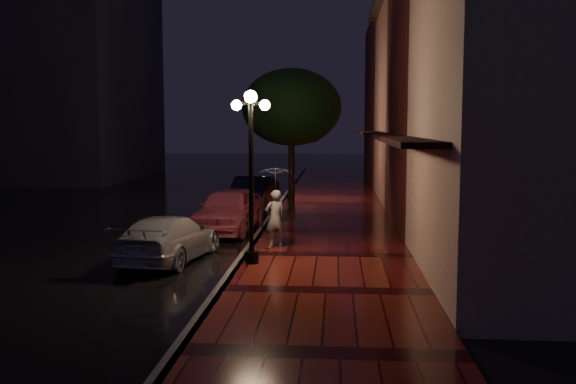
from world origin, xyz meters
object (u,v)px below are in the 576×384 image
at_px(navy_car, 253,194).
at_px(woman_with_umbrella, 275,194).
at_px(pink_car, 229,210).
at_px(street_tree, 292,110).
at_px(streetlamp_near, 251,166).
at_px(streetlamp_far, 291,147).
at_px(parking_meter, 263,212).
at_px(silver_car, 169,238).

relative_size(navy_car, woman_with_umbrella, 1.94).
height_order(pink_car, navy_car, pink_car).
distance_m(street_tree, pink_car, 6.69).
bearing_deg(streetlamp_near, streetlamp_far, 90.00).
bearing_deg(navy_car, parking_meter, -75.48).
xyz_separation_m(streetlamp_near, silver_car, (-2.32, 0.79, -1.99)).
bearing_deg(woman_with_umbrella, silver_car, 3.50).
bearing_deg(parking_meter, streetlamp_near, -104.46).
bearing_deg(silver_car, street_tree, -96.23).
bearing_deg(silver_car, navy_car, -87.61).
distance_m(street_tree, silver_car, 11.13).
bearing_deg(streetlamp_far, pink_car, -100.14).
xyz_separation_m(street_tree, navy_car, (-1.60, -0.21, -3.51)).
xyz_separation_m(navy_car, parking_meter, (1.15, -6.58, 0.13)).
bearing_deg(streetlamp_far, silver_car, -99.95).
relative_size(streetlamp_far, silver_car, 1.02).
distance_m(woman_with_umbrella, parking_meter, 2.28).
bearing_deg(woman_with_umbrella, streetlamp_far, -111.24).
relative_size(pink_car, silver_car, 1.05).
bearing_deg(parking_meter, navy_car, 82.70).
bearing_deg(pink_car, silver_car, -94.40).
bearing_deg(street_tree, navy_car, -172.58).
distance_m(pink_car, woman_with_umbrella, 4.01).
height_order(streetlamp_far, pink_car, streetlamp_far).
relative_size(streetlamp_near, pink_car, 0.96).
xyz_separation_m(streetlamp_near, parking_meter, (-0.20, 4.20, -1.74)).
height_order(streetlamp_near, parking_meter, streetlamp_near).
bearing_deg(silver_car, streetlamp_far, -92.00).
relative_size(streetlamp_far, woman_with_umbrella, 1.87).
height_order(streetlamp_near, street_tree, street_tree).
bearing_deg(navy_car, streetlamp_near, -78.25).
height_order(street_tree, woman_with_umbrella, street_tree).
relative_size(street_tree, woman_with_umbrella, 2.52).
bearing_deg(streetlamp_near, navy_car, 97.12).
distance_m(pink_car, parking_meter, 1.89).
bearing_deg(pink_car, woman_with_umbrella, -55.51).
height_order(streetlamp_near, streetlamp_far, same).
bearing_deg(navy_car, street_tree, 12.05).
xyz_separation_m(silver_car, parking_meter, (2.12, 3.41, 0.25)).
relative_size(silver_car, woman_with_umbrella, 1.84).
bearing_deg(navy_car, silver_car, -90.92).
distance_m(street_tree, parking_meter, 7.60).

